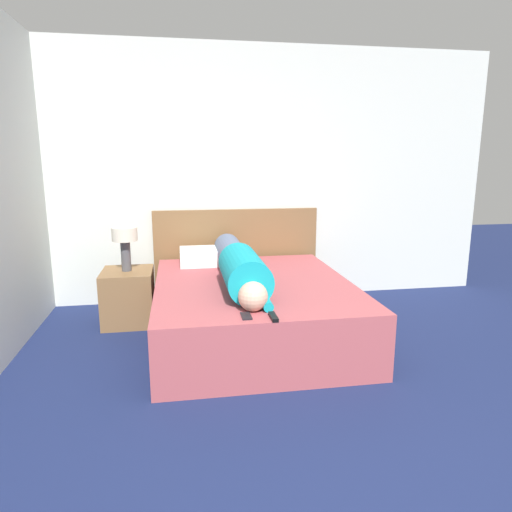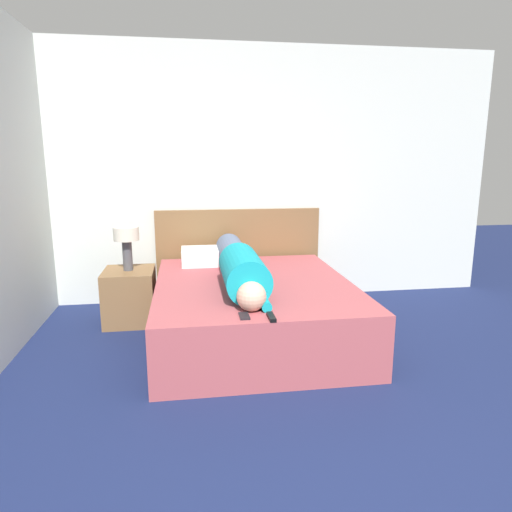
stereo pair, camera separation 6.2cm
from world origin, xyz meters
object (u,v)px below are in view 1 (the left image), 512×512
Objects in this scene: person_lying at (239,266)px; tv_remote at (273,317)px; nightstand at (128,297)px; bed at (253,309)px; pillow_near_headboard at (209,256)px; table_lamp at (125,239)px; cell_phone at (246,316)px.

tv_remote is (0.10, -0.89, -0.13)m from person_lying.
person_lying is at bearing -29.20° from nightstand.
tv_remote is at bearing -83.34° from person_lying.
pillow_near_headboard is at bearing 113.54° from bed.
person_lying is (-0.12, -0.01, 0.38)m from bed.
tv_remote is at bearing -53.32° from table_lamp.
nightstand is at bearing 123.23° from cell_phone.
nightstand is at bearing 126.68° from tv_remote.
cell_phone is at bearing -102.26° from bed.
table_lamp is at bearing 126.68° from tv_remote.
person_lying is (0.95, -0.53, 0.38)m from nightstand.
tv_remote is 1.15× the size of cell_phone.
pillow_near_headboard is 1.56m from cell_phone.
table_lamp is 1.10m from person_lying.
person_lying is 11.65× the size of tv_remote.
pillow_near_headboard is at bearing 94.84° from cell_phone.
bed is 3.48× the size of pillow_near_headboard.
tv_remote reaches higher than cell_phone.
table_lamp is at bearing -165.33° from pillow_near_headboard.
nightstand is 0.53m from table_lamp.
nightstand is 1.64m from cell_phone.
pillow_near_headboard is (-0.20, 0.73, -0.07)m from person_lying.
cell_phone is at bearing -56.77° from table_lamp.
nightstand is 0.88× the size of pillow_near_headboard.
bed is at bearing 77.74° from cell_phone.
table_lamp is (-1.07, 0.52, 0.54)m from bed.
tv_remote is (1.06, -1.42, 0.25)m from nightstand.
bed is 4.90× the size of table_lamp.
cell_phone is (-0.17, 0.06, -0.01)m from tv_remote.
tv_remote is (0.30, -1.62, -0.06)m from pillow_near_headboard.
table_lamp is 0.71× the size of pillow_near_headboard.
cell_phone is at bearing -94.43° from person_lying.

